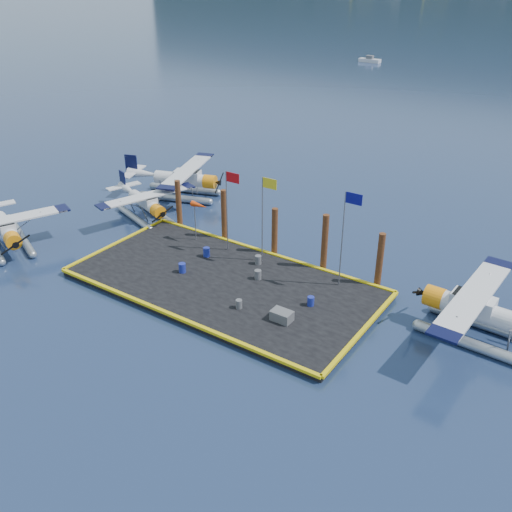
# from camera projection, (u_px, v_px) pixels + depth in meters

# --- Properties ---
(ground) EXTENTS (4000.00, 4000.00, 0.00)m
(ground) POSITION_uv_depth(u_px,v_px,m) (224.00, 286.00, 37.78)
(ground) COLOR navy
(ground) RESTS_ON ground
(dock) EXTENTS (20.00, 10.00, 0.40)m
(dock) POSITION_uv_depth(u_px,v_px,m) (224.00, 283.00, 37.68)
(dock) COLOR black
(dock) RESTS_ON ground
(dock_bumpers) EXTENTS (20.25, 10.25, 0.18)m
(dock_bumpers) POSITION_uv_depth(u_px,v_px,m) (224.00, 280.00, 37.55)
(dock_bumpers) COLOR #D8BD0C
(dock_bumpers) RESTS_ON dock
(seaplane_a) EXTENTS (8.55, 9.00, 3.28)m
(seaplane_a) POSITION_uv_depth(u_px,v_px,m) (6.00, 231.00, 42.07)
(seaplane_a) COLOR #979EA5
(seaplane_a) RESTS_ON ground
(seaplane_b) EXTENTS (7.85, 8.36, 3.00)m
(seaplane_b) POSITION_uv_depth(u_px,v_px,m) (146.00, 205.00, 46.82)
(seaplane_b) COLOR #979EA5
(seaplane_b) RESTS_ON ground
(seaplane_c) EXTENTS (9.30, 9.92, 3.56)m
(seaplane_c) POSITION_uv_depth(u_px,v_px,m) (184.00, 181.00, 51.07)
(seaplane_c) COLOR #979EA5
(seaplane_c) RESTS_ON ground
(seaplane_d) EXTENTS (9.35, 10.30, 3.66)m
(seaplane_d) POSITION_uv_depth(u_px,v_px,m) (479.00, 314.00, 31.92)
(seaplane_d) COLOR #979EA5
(seaplane_d) RESTS_ON ground
(drum_0) EXTENTS (0.47, 0.47, 0.67)m
(drum_0) POSITION_uv_depth(u_px,v_px,m) (206.00, 252.00, 40.54)
(drum_0) COLOR navy
(drum_0) RESTS_ON dock
(drum_1) EXTENTS (0.40, 0.40, 0.56)m
(drum_1) POSITION_uv_depth(u_px,v_px,m) (239.00, 304.00, 34.56)
(drum_1) COLOR #525357
(drum_1) RESTS_ON dock
(drum_2) EXTENTS (0.46, 0.46, 0.64)m
(drum_2) POSITION_uv_depth(u_px,v_px,m) (258.00, 275.00, 37.67)
(drum_2) COLOR #525357
(drum_2) RESTS_ON dock
(drum_3) EXTENTS (0.47, 0.47, 0.66)m
(drum_3) POSITION_uv_depth(u_px,v_px,m) (182.00, 268.00, 38.48)
(drum_3) COLOR navy
(drum_3) RESTS_ON dock
(drum_4) EXTENTS (0.43, 0.43, 0.60)m
(drum_4) POSITION_uv_depth(u_px,v_px,m) (311.00, 301.00, 34.81)
(drum_4) COLOR navy
(drum_4) RESTS_ON dock
(drum_5) EXTENTS (0.45, 0.45, 0.63)m
(drum_5) POSITION_uv_depth(u_px,v_px,m) (258.00, 260.00, 39.54)
(drum_5) COLOR #525357
(drum_5) RESTS_ON dock
(crate) EXTENTS (1.24, 0.83, 0.62)m
(crate) POSITION_uv_depth(u_px,v_px,m) (282.00, 316.00, 33.37)
(crate) COLOR #525357
(crate) RESTS_ON dock
(flagpole_red) EXTENTS (1.14, 0.08, 6.00)m
(flagpole_red) POSITION_uv_depth(u_px,v_px,m) (229.00, 199.00, 39.66)
(flagpole_red) COLOR gray
(flagpole_red) RESTS_ON dock
(flagpole_yellow) EXTENTS (1.14, 0.08, 6.20)m
(flagpole_yellow) POSITION_uv_depth(u_px,v_px,m) (265.00, 207.00, 38.11)
(flagpole_yellow) COLOR gray
(flagpole_yellow) RESTS_ON dock
(flagpole_blue) EXTENTS (1.14, 0.08, 6.50)m
(flagpole_blue) POSITION_uv_depth(u_px,v_px,m) (346.00, 226.00, 35.05)
(flagpole_blue) COLOR gray
(flagpole_blue) RESTS_ON dock
(windsock) EXTENTS (1.40, 0.44, 3.12)m
(windsock) POSITION_uv_depth(u_px,v_px,m) (199.00, 206.00, 41.56)
(windsock) COLOR gray
(windsock) RESTS_ON dock
(piling_0) EXTENTS (0.44, 0.44, 4.00)m
(piling_0) POSITION_uv_depth(u_px,v_px,m) (179.00, 205.00, 45.03)
(piling_0) COLOR #3E2011
(piling_0) RESTS_ON ground
(piling_1) EXTENTS (0.44, 0.44, 4.20)m
(piling_1) POSITION_uv_depth(u_px,v_px,m) (224.00, 216.00, 42.75)
(piling_1) COLOR #3E2011
(piling_1) RESTS_ON ground
(piling_2) EXTENTS (0.44, 0.44, 3.80)m
(piling_2) POSITION_uv_depth(u_px,v_px,m) (275.00, 233.00, 40.60)
(piling_2) COLOR #3E2011
(piling_2) RESTS_ON ground
(piling_3) EXTENTS (0.44, 0.44, 4.30)m
(piling_3) POSITION_uv_depth(u_px,v_px,m) (325.00, 244.00, 38.49)
(piling_3) COLOR #3E2011
(piling_3) RESTS_ON ground
(piling_4) EXTENTS (0.44, 0.44, 4.00)m
(piling_4) POSITION_uv_depth(u_px,v_px,m) (380.00, 262.00, 36.57)
(piling_4) COLOR #3E2011
(piling_4) RESTS_ON ground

